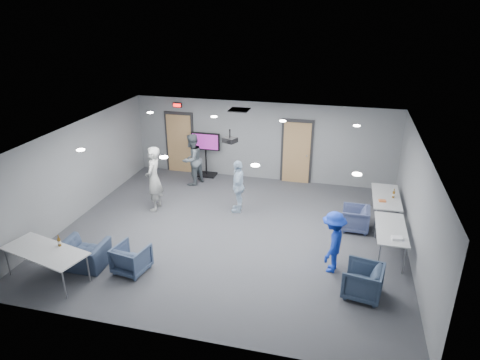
% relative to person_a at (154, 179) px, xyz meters
% --- Properties ---
extents(floor, '(9.00, 9.00, 0.00)m').
position_rel_person_a_xyz_m(floor, '(2.59, -0.83, -0.97)').
color(floor, '#35373D').
rests_on(floor, ground).
extents(ceiling, '(9.00, 9.00, 0.00)m').
position_rel_person_a_xyz_m(ceiling, '(2.59, -0.83, 1.73)').
color(ceiling, silver).
rests_on(ceiling, wall_back).
extents(wall_back, '(9.00, 0.02, 2.70)m').
position_rel_person_a_xyz_m(wall_back, '(2.59, 3.17, 0.38)').
color(wall_back, slate).
rests_on(wall_back, floor).
extents(wall_front, '(9.00, 0.02, 2.70)m').
position_rel_person_a_xyz_m(wall_front, '(2.59, -4.83, 0.38)').
color(wall_front, slate).
rests_on(wall_front, floor).
extents(wall_left, '(0.02, 8.00, 2.70)m').
position_rel_person_a_xyz_m(wall_left, '(-1.91, -0.83, 0.38)').
color(wall_left, slate).
rests_on(wall_left, floor).
extents(wall_right, '(0.02, 8.00, 2.70)m').
position_rel_person_a_xyz_m(wall_right, '(7.09, -0.83, 0.38)').
color(wall_right, slate).
rests_on(wall_right, floor).
extents(door_left, '(1.06, 0.17, 2.24)m').
position_rel_person_a_xyz_m(door_left, '(-0.41, 3.12, 0.10)').
color(door_left, black).
rests_on(door_left, wall_back).
extents(door_right, '(1.06, 0.17, 2.24)m').
position_rel_person_a_xyz_m(door_right, '(3.79, 3.12, 0.10)').
color(door_right, black).
rests_on(door_right, wall_back).
extents(exit_sign, '(0.32, 0.08, 0.16)m').
position_rel_person_a_xyz_m(exit_sign, '(-0.41, 3.10, 1.48)').
color(exit_sign, black).
rests_on(exit_sign, wall_back).
extents(hvac_diffuser, '(0.60, 0.60, 0.03)m').
position_rel_person_a_xyz_m(hvac_diffuser, '(2.09, 1.97, 1.71)').
color(hvac_diffuser, black).
rests_on(hvac_diffuser, ceiling).
extents(downlights, '(6.18, 3.78, 0.02)m').
position_rel_person_a_xyz_m(downlights, '(2.59, -0.83, 1.71)').
color(downlights, white).
rests_on(downlights, ceiling).
extents(person_a, '(0.55, 0.76, 1.94)m').
position_rel_person_a_xyz_m(person_a, '(0.00, 0.00, 0.00)').
color(person_a, '#979996').
rests_on(person_a, floor).
extents(person_b, '(0.91, 1.02, 1.75)m').
position_rel_person_a_xyz_m(person_b, '(0.42, 2.09, -0.10)').
color(person_b, slate).
rests_on(person_b, floor).
extents(person_c, '(0.48, 0.96, 1.58)m').
position_rel_person_a_xyz_m(person_c, '(2.43, 0.48, -0.18)').
color(person_c, silver).
rests_on(person_c, floor).
extents(person_d, '(0.71, 1.04, 1.48)m').
position_rel_person_a_xyz_m(person_d, '(5.26, -1.95, -0.23)').
color(person_d, '#1C39B6').
rests_on(person_d, floor).
extents(chair_right_a, '(0.75, 0.73, 0.66)m').
position_rel_person_a_xyz_m(chair_right_a, '(5.78, 0.14, -0.64)').
color(chair_right_a, '#3C4668').
rests_on(chair_right_a, floor).
extents(chair_right_c, '(0.91, 0.89, 0.72)m').
position_rel_person_a_xyz_m(chair_right_c, '(5.94, -2.75, -0.61)').
color(chair_right_c, '#34435A').
rests_on(chair_right_c, floor).
extents(chair_front_a, '(0.83, 0.84, 0.67)m').
position_rel_person_a_xyz_m(chair_front_a, '(0.83, -3.12, -0.64)').
color(chair_front_a, '#384661').
rests_on(chair_front_a, floor).
extents(chair_front_b, '(1.02, 0.89, 0.65)m').
position_rel_person_a_xyz_m(chair_front_b, '(-0.31, -3.23, -0.65)').
color(chair_front_b, '#323E56').
rests_on(chair_front_b, floor).
extents(table_right_a, '(0.74, 1.78, 0.73)m').
position_rel_person_a_xyz_m(table_right_a, '(6.59, 0.96, -0.29)').
color(table_right_a, '#BABDBF').
rests_on(table_right_a, floor).
extents(table_right_b, '(0.70, 1.69, 0.73)m').
position_rel_person_a_xyz_m(table_right_b, '(6.59, -0.94, -0.29)').
color(table_right_b, '#BABDBF').
rests_on(table_right_b, floor).
extents(table_front_left, '(2.10, 1.26, 0.73)m').
position_rel_person_a_xyz_m(table_front_left, '(-0.84, -3.83, -0.28)').
color(table_front_left, '#BABDBF').
rests_on(table_front_left, floor).
extents(bottle_front, '(0.07, 0.07, 0.27)m').
position_rel_person_a_xyz_m(bottle_front, '(-0.63, -3.59, -0.14)').
color(bottle_front, brown).
rests_on(bottle_front, table_front_left).
extents(bottle_right, '(0.07, 0.07, 0.27)m').
position_rel_person_a_xyz_m(bottle_right, '(6.76, 0.88, -0.14)').
color(bottle_right, brown).
rests_on(bottle_right, table_right_a).
extents(snack_box, '(0.20, 0.15, 0.04)m').
position_rel_person_a_xyz_m(snack_box, '(6.46, 0.56, -0.22)').
color(snack_box, '#BD5E2F').
rests_on(snack_box, table_right_a).
extents(wrapper, '(0.26, 0.19, 0.05)m').
position_rel_person_a_xyz_m(wrapper, '(6.68, -1.45, -0.21)').
color(wrapper, white).
rests_on(wrapper, table_right_b).
extents(tv_stand, '(1.03, 0.49, 1.58)m').
position_rel_person_a_xyz_m(tv_stand, '(0.63, 2.91, -0.08)').
color(tv_stand, black).
rests_on(tv_stand, floor).
extents(projector, '(0.42, 0.39, 0.36)m').
position_rel_person_a_xyz_m(projector, '(2.38, -0.22, 1.43)').
color(projector, black).
rests_on(projector, ceiling).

